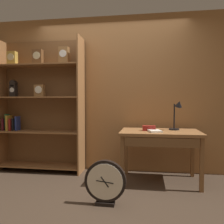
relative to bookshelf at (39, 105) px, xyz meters
The scene contains 8 objects.
ground_plane 1.98m from the bookshelf, 42.35° to the right, with size 10.00×10.00×0.00m, color #3D2D21.
back_wood_panel 1.24m from the bookshelf, ahead, with size 4.80×0.05×2.60m, color #9E6B3D.
bookshelf is the anchor object (origin of this frame).
workbench 2.07m from the bookshelf, ahead, with size 1.13×0.72×0.74m.
desk_lamp 2.25m from the bookshelf, ahead, with size 0.21×0.21×0.45m.
toolbox_small 1.89m from the bookshelf, ahead, with size 0.19×0.10×0.07m, color maroon.
open_repair_manual 1.99m from the bookshelf, 12.40° to the right, with size 0.16×0.22×0.03m, color silver.
round_clock_large 1.98m from the bookshelf, 40.74° to the right, with size 0.47×0.11×0.51m.
Camera 1 is at (0.61, -2.56, 1.16)m, focal length 36.80 mm.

